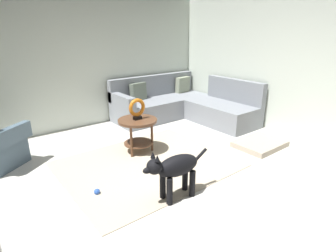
{
  "coord_description": "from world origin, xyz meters",
  "views": [
    {
      "loc": [
        -1.78,
        -2.23,
        1.81
      ],
      "look_at": [
        0.45,
        0.6,
        0.55
      ],
      "focal_mm": 28.99,
      "sensor_mm": 36.0,
      "label": 1
    }
  ],
  "objects": [
    {
      "name": "dog",
      "position": [
        -0.07,
        -0.18,
        0.38
      ],
      "size": [
        0.85,
        0.27,
        0.63
      ],
      "rotation": [
        0.0,
        0.0,
        1.48
      ],
      "color": "black",
      "rests_on": "ground_plane"
    },
    {
      "name": "dog_bed_mat",
      "position": [
        1.98,
        0.08,
        0.04
      ],
      "size": [
        0.8,
        0.6,
        0.09
      ],
      "primitive_type": "cube",
      "color": "#B2A38E",
      "rests_on": "ground_plane"
    },
    {
      "name": "wall_back",
      "position": [
        0.0,
        2.94,
        1.35
      ],
      "size": [
        6.0,
        0.12,
        2.7
      ],
      "primitive_type": "cube",
      "color": "silver",
      "rests_on": "ground_plane"
    },
    {
      "name": "side_table",
      "position": [
        0.29,
        1.15,
        0.42
      ],
      "size": [
        0.6,
        0.6,
        0.54
      ],
      "color": "brown",
      "rests_on": "ground_plane"
    },
    {
      "name": "wall_right",
      "position": [
        2.94,
        0.0,
        1.35
      ],
      "size": [
        0.12,
        6.0,
        2.7
      ],
      "primitive_type": "cube",
      "color": "silver",
      "rests_on": "ground_plane"
    },
    {
      "name": "ground_plane",
      "position": [
        0.0,
        0.0,
        -0.05
      ],
      "size": [
        6.0,
        6.0,
        0.1
      ],
      "primitive_type": "cube",
      "color": "silver"
    },
    {
      "name": "area_rug",
      "position": [
        0.15,
        0.7,
        0.01
      ],
      "size": [
        2.3,
        1.9,
        0.01
      ],
      "primitive_type": "cube",
      "color": "#BCAD93",
      "rests_on": "ground_plane"
    },
    {
      "name": "dog_toy_ball",
      "position": [
        -0.74,
        0.44,
        0.04
      ],
      "size": [
        0.07,
        0.07,
        0.07
      ],
      "primitive_type": "sphere",
      "color": "blue",
      "rests_on": "ground_plane"
    },
    {
      "name": "sectional_couch",
      "position": [
        1.99,
        2.02,
        0.29
      ],
      "size": [
        2.2,
        2.25,
        0.88
      ],
      "color": "gray",
      "rests_on": "ground_plane"
    },
    {
      "name": "torus_sculpture",
      "position": [
        0.29,
        1.15,
        0.71
      ],
      "size": [
        0.28,
        0.08,
        0.33
      ],
      "color": "black",
      "rests_on": "side_table"
    }
  ]
}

